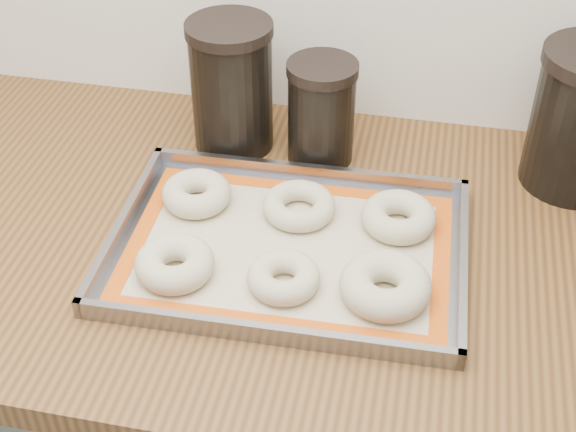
% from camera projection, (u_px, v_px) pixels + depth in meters
% --- Properties ---
extents(countertop, '(3.06, 0.68, 0.04)m').
position_uv_depth(countertop, '(410.00, 262.00, 1.07)').
color(countertop, brown).
rests_on(countertop, cabinet).
extents(baking_tray, '(0.47, 0.34, 0.03)m').
position_uv_depth(baking_tray, '(288.00, 247.00, 1.05)').
color(baking_tray, gray).
rests_on(baking_tray, countertop).
extents(baking_mat, '(0.43, 0.30, 0.00)m').
position_uv_depth(baking_mat, '(288.00, 249.00, 1.05)').
color(baking_mat, '#C6B793').
rests_on(baking_mat, baking_tray).
extents(bagel_front_left, '(0.11, 0.11, 0.04)m').
position_uv_depth(bagel_front_left, '(175.00, 264.00, 1.00)').
color(bagel_front_left, beige).
rests_on(bagel_front_left, baking_mat).
extents(bagel_front_mid, '(0.10, 0.10, 0.03)m').
position_uv_depth(bagel_front_mid, '(284.00, 277.00, 0.99)').
color(bagel_front_mid, beige).
rests_on(bagel_front_mid, baking_mat).
extents(bagel_front_right, '(0.14, 0.14, 0.04)m').
position_uv_depth(bagel_front_right, '(385.00, 285.00, 0.97)').
color(bagel_front_right, beige).
rests_on(bagel_front_right, baking_mat).
extents(bagel_back_left, '(0.12, 0.12, 0.03)m').
position_uv_depth(bagel_back_left, '(197.00, 194.00, 1.12)').
color(bagel_back_left, beige).
rests_on(bagel_back_left, baking_mat).
extents(bagel_back_mid, '(0.10, 0.10, 0.03)m').
position_uv_depth(bagel_back_mid, '(299.00, 206.00, 1.10)').
color(bagel_back_mid, beige).
rests_on(bagel_back_mid, baking_mat).
extents(bagel_back_right, '(0.11, 0.11, 0.03)m').
position_uv_depth(bagel_back_right, '(399.00, 217.00, 1.08)').
color(bagel_back_right, beige).
rests_on(bagel_back_right, baking_mat).
extents(canister_left, '(0.13, 0.13, 0.20)m').
position_uv_depth(canister_left, '(232.00, 86.00, 1.19)').
color(canister_left, black).
rests_on(canister_left, countertop).
extents(canister_mid, '(0.10, 0.10, 0.16)m').
position_uv_depth(canister_mid, '(321.00, 112.00, 1.17)').
color(canister_mid, black).
rests_on(canister_mid, countertop).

